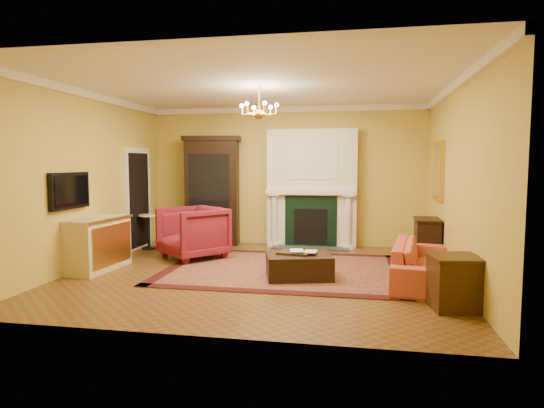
% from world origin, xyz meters
% --- Properties ---
extents(floor, '(6.00, 5.50, 0.02)m').
position_xyz_m(floor, '(0.00, 0.00, -0.01)').
color(floor, brown).
rests_on(floor, ground).
extents(ceiling, '(6.00, 5.50, 0.02)m').
position_xyz_m(ceiling, '(0.00, 0.00, 3.01)').
color(ceiling, white).
rests_on(ceiling, wall_back).
extents(wall_back, '(6.00, 0.02, 3.00)m').
position_xyz_m(wall_back, '(0.00, 2.76, 1.50)').
color(wall_back, gold).
rests_on(wall_back, floor).
extents(wall_front, '(6.00, 0.02, 3.00)m').
position_xyz_m(wall_front, '(0.00, -2.76, 1.50)').
color(wall_front, gold).
rests_on(wall_front, floor).
extents(wall_left, '(0.02, 5.50, 3.00)m').
position_xyz_m(wall_left, '(-3.01, 0.00, 1.50)').
color(wall_left, gold).
rests_on(wall_left, floor).
extents(wall_right, '(0.02, 5.50, 3.00)m').
position_xyz_m(wall_right, '(3.01, 0.00, 1.50)').
color(wall_right, gold).
rests_on(wall_right, floor).
extents(fireplace, '(1.90, 0.70, 2.50)m').
position_xyz_m(fireplace, '(0.60, 2.57, 1.19)').
color(fireplace, silver).
rests_on(fireplace, wall_back).
extents(crown_molding, '(6.00, 5.50, 0.12)m').
position_xyz_m(crown_molding, '(0.00, 0.96, 2.94)').
color(crown_molding, white).
rests_on(crown_molding, ceiling).
extents(doorway, '(0.08, 1.05, 2.10)m').
position_xyz_m(doorway, '(-2.95, 1.70, 1.05)').
color(doorway, silver).
rests_on(doorway, wall_left).
extents(tv_panel, '(0.09, 0.95, 0.58)m').
position_xyz_m(tv_panel, '(-2.95, -0.60, 1.35)').
color(tv_panel, black).
rests_on(tv_panel, wall_left).
extents(gilt_mirror, '(0.06, 0.76, 1.05)m').
position_xyz_m(gilt_mirror, '(2.97, 1.40, 1.65)').
color(gilt_mirror, gold).
rests_on(gilt_mirror, wall_right).
extents(chandelier, '(0.63, 0.55, 0.53)m').
position_xyz_m(chandelier, '(-0.00, 0.00, 2.61)').
color(chandelier, '#C68736').
rests_on(chandelier, ceiling).
extents(oriental_rug, '(3.92, 2.94, 0.02)m').
position_xyz_m(oriental_rug, '(0.35, 0.32, 0.01)').
color(oriental_rug, '#47110F').
rests_on(oriental_rug, floor).
extents(china_cabinet, '(1.19, 0.64, 2.27)m').
position_xyz_m(china_cabinet, '(-1.57, 2.49, 1.13)').
color(china_cabinet, black).
rests_on(china_cabinet, floor).
extents(wingback_armchair, '(1.42, 1.42, 1.07)m').
position_xyz_m(wingback_armchair, '(-1.47, 0.93, 0.54)').
color(wingback_armchair, maroon).
rests_on(wingback_armchair, floor).
extents(pedestal_table, '(0.41, 0.41, 0.72)m').
position_xyz_m(pedestal_table, '(-2.70, 1.65, 0.42)').
color(pedestal_table, black).
rests_on(pedestal_table, floor).
extents(commode, '(0.64, 1.22, 0.88)m').
position_xyz_m(commode, '(-2.73, -0.24, 0.44)').
color(commode, beige).
rests_on(commode, floor).
extents(coral_sofa, '(0.91, 2.14, 0.81)m').
position_xyz_m(coral_sofa, '(2.52, -0.12, 0.41)').
color(coral_sofa, '#BC553B').
rests_on(coral_sofa, floor).
extents(end_table, '(0.62, 0.62, 0.63)m').
position_xyz_m(end_table, '(2.72, -1.34, 0.31)').
color(end_table, '#39210F').
rests_on(end_table, floor).
extents(console_table, '(0.43, 0.72, 0.78)m').
position_xyz_m(console_table, '(2.78, 1.24, 0.39)').
color(console_table, black).
rests_on(console_table, floor).
extents(leather_ottoman, '(1.13, 0.94, 0.37)m').
position_xyz_m(leather_ottoman, '(0.67, -0.22, 0.20)').
color(leather_ottoman, black).
rests_on(leather_ottoman, oriental_rug).
extents(ottoman_tray, '(0.56, 0.47, 0.03)m').
position_xyz_m(ottoman_tray, '(0.60, -0.16, 0.40)').
color(ottoman_tray, black).
rests_on(ottoman_tray, leather_ottoman).
extents(book_a, '(0.21, 0.06, 0.28)m').
position_xyz_m(book_a, '(0.53, -0.21, 0.55)').
color(book_a, gray).
rests_on(book_a, ottoman_tray).
extents(book_b, '(0.19, 0.03, 0.26)m').
position_xyz_m(book_b, '(0.75, -0.20, 0.54)').
color(book_b, gray).
rests_on(book_b, ottoman_tray).
extents(topiary_left, '(0.15, 0.15, 0.41)m').
position_xyz_m(topiary_left, '(-0.17, 2.53, 1.46)').
color(topiary_left, gray).
rests_on(topiary_left, fireplace).
extents(topiary_right, '(0.15, 0.15, 0.39)m').
position_xyz_m(topiary_right, '(1.21, 2.53, 1.44)').
color(topiary_right, gray).
rests_on(topiary_right, fireplace).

